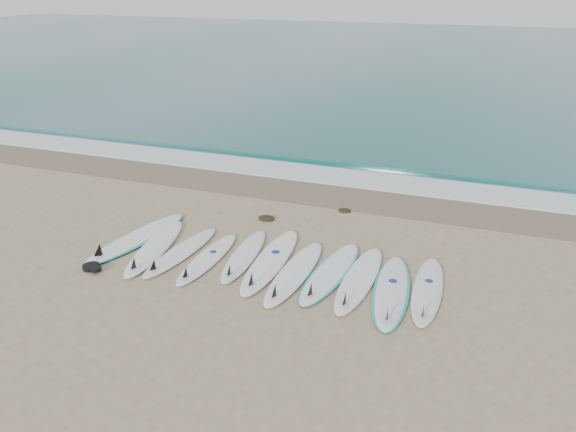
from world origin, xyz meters
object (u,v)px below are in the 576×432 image
(surfboard_0, at_px, (136,238))
(surfboard_10, at_px, (427,291))
(leash_coil, at_px, (92,267))
(surfboard_5, at_px, (270,262))

(surfboard_0, relative_size, surfboard_10, 1.18)
(surfboard_0, distance_m, leash_coil, 1.39)
(surfboard_5, distance_m, leash_coil, 3.40)
(surfboard_0, relative_size, leash_coil, 6.50)
(surfboard_0, height_order, surfboard_10, surfboard_0)
(surfboard_10, relative_size, leash_coil, 5.49)
(surfboard_5, xyz_separation_m, leash_coil, (-3.12, -1.36, -0.02))
(surfboard_0, relative_size, surfboard_5, 1.02)
(surfboard_0, distance_m, surfboard_10, 6.10)
(surfboard_0, bearing_deg, leash_coil, -82.94)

